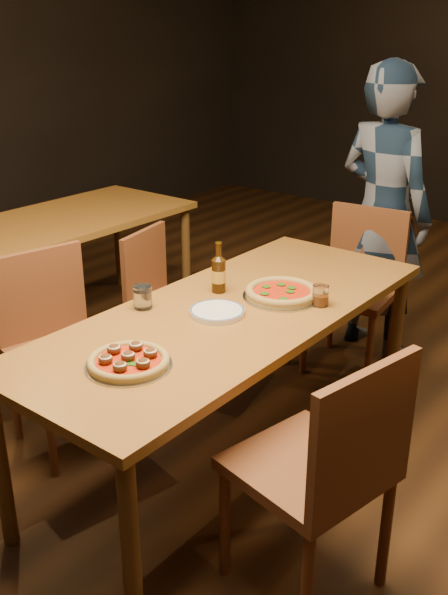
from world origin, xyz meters
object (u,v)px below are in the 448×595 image
Objects in this scene: water_glass at (143,297)px; diner at (383,214)px; chair_main_e at (308,465)px; beer_bottle at (219,275)px; amber_glass at (320,296)px; chair_main_nw at (65,352)px; chair_main_sw at (176,305)px; table_left at (39,235)px; plate_stack at (217,312)px; pizza_margherita at (282,293)px; pizza_meatball at (128,361)px; chair_end at (352,291)px; table_main at (231,325)px.

diner is at bearing 80.85° from water_glass.
beer_bottle is (-0.80, 0.52, 0.34)m from chair_main_e.
chair_main_nw is at bearing -146.89° from amber_glass.
chair_main_sw is 1.59m from chair_main_e.
diner is (-0.30, 1.19, 0.05)m from amber_glass.
diner is at bearing 34.78° from table_left.
plate_stack is (0.67, 0.27, 0.29)m from chair_main_nw.
amber_glass is at bearing 50.88° from plate_stack.
diner is at bearing 95.57° from pizza_margherita.
chair_main_sw is 0.93m from plate_stack.
plate_stack reaches higher than table_left.
beer_bottle is 2.32× the size of water_glass.
water_glass is at bearing -89.52° from chair_main_e.
pizza_margherita is 1.52× the size of beer_bottle.
chair_main_e is at bearing -26.38° from plate_stack.
diner is (0.14, 1.34, 0.02)m from beer_bottle.
chair_main_e is at bearing 19.48° from pizza_meatball.
chair_main_sw is 0.91× the size of chair_end.
table_main is 2.29× the size of chair_main_sw.
chair_main_nw reaches higher than water_glass.
chair_end is at bearing -12.52° from chair_main_nw.
chair_main_sw is 9.02× the size of water_glass.
chair_main_e reaches higher than amber_glass.
pizza_meatball is at bearing -85.81° from plate_stack.
chair_main_sw is 2.56× the size of pizza_margherita.
plate_stack is at bearing -129.12° from amber_glass.
water_glass reaches higher than amber_glass.
chair_end reaches higher than table_main.
chair_main_nw is at bearing 159.63° from pizza_meatball.
chair_main_sw is 0.86m from water_glass.
chair_main_sw is at bearing -110.11° from chair_main_e.
chair_main_sw is at bearing 148.91° from table_main.
pizza_meatball is (0.71, -0.26, 0.30)m from chair_main_nw.
pizza_margherita is 0.60m from water_glass.
water_glass is at bearing -130.28° from pizza_margherita.
plate_stack is (0.71, -0.51, 0.32)m from chair_main_sw.
table_left is at bearing 69.18° from chair_main_nw.
table_left is 1.95m from pizza_meatball.
table_main is 22.88× the size of amber_glass.
chair_end reaches higher than chair_main_sw.
chair_main_nw is 0.97× the size of chair_main_e.
chair_main_sw is 0.89× the size of chair_main_e.
table_left is at bearing -160.99° from chair_end.
amber_glass is at bearing -111.83° from chair_main_sw.
chair_main_e is 2.88× the size of pizza_margherita.
chair_main_sw is (-0.72, 0.44, -0.24)m from table_main.
diner is (0.27, 1.68, 0.05)m from water_glass.
chair_main_nw is at bearing 170.48° from chair_main_sw.
beer_bottle is at bearing -154.89° from pizza_margherita.
chair_end is at bearing -57.99° from chair_main_sw.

